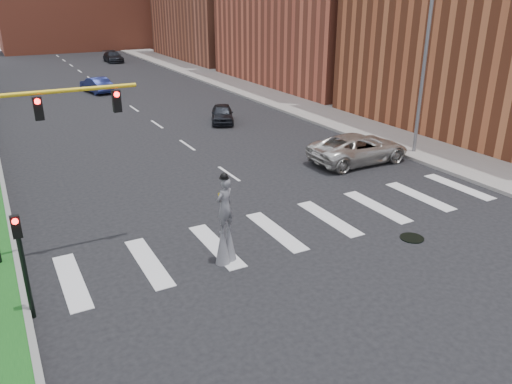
# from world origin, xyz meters

# --- Properties ---
(ground_plane) EXTENTS (160.00, 160.00, 0.00)m
(ground_plane) POSITION_xyz_m (0.00, 0.00, 0.00)
(ground_plane) COLOR black
(ground_plane) RESTS_ON ground
(sidewalk_right) EXTENTS (5.00, 90.00, 0.18)m
(sidewalk_right) POSITION_xyz_m (12.50, 25.00, 0.09)
(sidewalk_right) COLOR gray
(sidewalk_right) RESTS_ON ground
(manhole) EXTENTS (0.90, 0.90, 0.04)m
(manhole) POSITION_xyz_m (3.00, -2.00, 0.02)
(manhole) COLOR black
(manhole) RESTS_ON ground
(streetlight) EXTENTS (2.05, 0.20, 9.00)m
(streetlight) POSITION_xyz_m (10.90, 6.00, 4.90)
(streetlight) COLOR slate
(streetlight) RESTS_ON ground
(traffic_signal) EXTENTS (5.30, 0.23, 6.20)m
(traffic_signal) POSITION_xyz_m (-9.78, 3.00, 4.15)
(traffic_signal) COLOR black
(traffic_signal) RESTS_ON ground
(secondary_signal) EXTENTS (0.25, 0.21, 3.23)m
(secondary_signal) POSITION_xyz_m (-10.30, -0.50, 1.95)
(secondary_signal) COLOR black
(secondary_signal) RESTS_ON ground
(stilt_performer) EXTENTS (0.84, 0.71, 3.28)m
(stilt_performer) POSITION_xyz_m (-4.00, -0.19, 1.37)
(stilt_performer) COLOR black
(stilt_performer) RESTS_ON ground
(suv_crossing) EXTENTS (5.75, 2.67, 1.60)m
(suv_crossing) POSITION_xyz_m (7.16, 6.35, 0.80)
(suv_crossing) COLOR beige
(suv_crossing) RESTS_ON ground
(car_near) EXTENTS (2.89, 4.09, 1.29)m
(car_near) POSITION_xyz_m (4.40, 18.33, 0.65)
(car_near) COLOR black
(car_near) RESTS_ON ground
(car_mid) EXTENTS (2.40, 4.67, 1.46)m
(car_mid) POSITION_xyz_m (-1.13, 34.74, 0.73)
(car_mid) COLOR navy
(car_mid) RESTS_ON ground
(car_far) EXTENTS (2.00, 4.91, 1.42)m
(car_far) POSITION_xyz_m (5.71, 56.74, 0.71)
(car_far) COLOR black
(car_far) RESTS_ON ground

